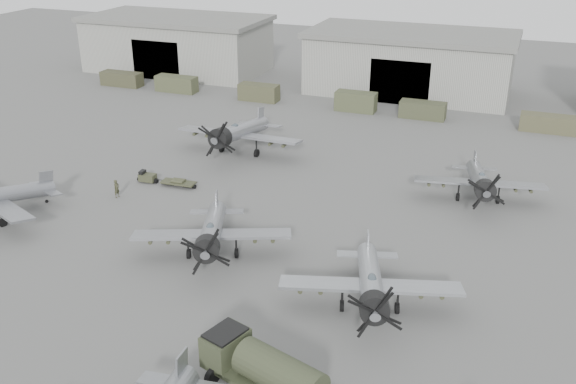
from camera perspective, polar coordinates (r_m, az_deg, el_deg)
name	(u,v)px	position (r m, az deg, el deg)	size (l,w,h in m)	color
ground	(215,333)	(41.99, -6.49, -12.36)	(220.00, 220.00, 0.00)	#585856
hangar_left	(177,43)	(108.45, -9.80, 12.89)	(29.00, 14.80, 8.70)	#A4A59A
hangar_center	(410,62)	(95.28, 10.79, 11.29)	(29.00, 14.80, 8.70)	#A4A59A
support_truck_0	(122,79)	(100.94, -14.56, 9.71)	(6.35, 2.20, 2.08)	#3D3D28
support_truck_1	(176,84)	(95.90, -9.89, 9.45)	(6.12, 2.20, 2.29)	#44482F
support_truck_2	(259,92)	(90.10, -2.61, 8.84)	(5.56, 2.20, 2.30)	#44452D
support_truck_3	(356,102)	(85.66, 6.05, 8.00)	(5.34, 2.20, 2.54)	#454A30
support_truck_4	(423,110)	(84.00, 11.88, 7.15)	(5.78, 2.20, 2.13)	#3E412B
support_truck_5	(549,123)	(83.19, 22.18, 5.66)	(6.66, 2.20, 2.05)	#4B4A31
aircraft_mid_1	(211,233)	(48.96, -6.84, -3.61)	(12.02, 10.87, 4.88)	gray
aircraft_mid_2	(371,284)	(42.71, 7.39, -8.12)	(12.18, 10.97, 4.87)	#9FA2A7
aircraft_far_0	(238,132)	(69.47, -4.49, 5.30)	(13.83, 12.44, 5.57)	#92949A
aircraft_far_1	(480,181)	(60.42, 16.72, 0.97)	(11.87, 10.69, 4.71)	gray
fuel_tanker	(264,368)	(36.38, -2.14, -15.35)	(8.25, 4.86, 3.02)	#363C27
tug_trailer	(159,179)	(63.76, -11.38, 1.11)	(5.86, 1.40, 1.17)	#3A3C27
ground_crew	(117,189)	(61.49, -14.99, 0.29)	(0.63, 0.42, 1.74)	#3A3A26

